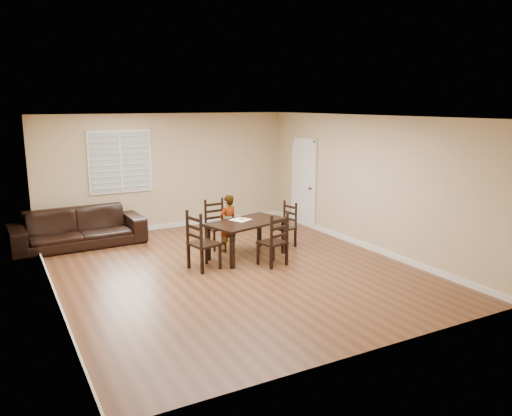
{
  "coord_description": "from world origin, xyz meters",
  "views": [
    {
      "loc": [
        -3.69,
        -7.71,
        2.93
      ],
      "look_at": [
        0.65,
        0.34,
        1.0
      ],
      "focal_mm": 35.0,
      "sensor_mm": 36.0,
      "label": 1
    }
  ],
  "objects_px": {
    "chair_near": "(216,225)",
    "donut": "(241,218)",
    "chair_left": "(198,244)",
    "child": "(228,223)",
    "chair_right": "(288,226)",
    "sofa": "(78,228)",
    "chair_far": "(277,243)",
    "dining_table": "(247,226)"
  },
  "relations": [
    {
      "from": "child",
      "to": "sofa",
      "type": "height_order",
      "value": "child"
    },
    {
      "from": "dining_table",
      "to": "chair_right",
      "type": "distance_m",
      "value": 1.17
    },
    {
      "from": "chair_left",
      "to": "donut",
      "type": "height_order",
      "value": "chair_left"
    },
    {
      "from": "dining_table",
      "to": "chair_near",
      "type": "distance_m",
      "value": 0.98
    },
    {
      "from": "donut",
      "to": "chair_far",
      "type": "bearing_deg",
      "value": -75.93
    },
    {
      "from": "chair_near",
      "to": "donut",
      "type": "bearing_deg",
      "value": -78.59
    },
    {
      "from": "chair_near",
      "to": "chair_right",
      "type": "xyz_separation_m",
      "value": [
        1.35,
        -0.64,
        -0.03
      ]
    },
    {
      "from": "chair_right",
      "to": "child",
      "type": "xyz_separation_m",
      "value": [
        -1.26,
        0.23,
        0.15
      ]
    },
    {
      "from": "child",
      "to": "chair_far",
      "type": "bearing_deg",
      "value": 90.03
    },
    {
      "from": "sofa",
      "to": "chair_far",
      "type": "bearing_deg",
      "value": -48.41
    },
    {
      "from": "chair_near",
      "to": "chair_right",
      "type": "distance_m",
      "value": 1.49
    },
    {
      "from": "dining_table",
      "to": "chair_near",
      "type": "relative_size",
      "value": 1.69
    },
    {
      "from": "chair_far",
      "to": "chair_right",
      "type": "distance_m",
      "value": 1.41
    },
    {
      "from": "chair_right",
      "to": "sofa",
      "type": "relative_size",
      "value": 0.35
    },
    {
      "from": "child",
      "to": "chair_near",
      "type": "bearing_deg",
      "value": -93.06
    },
    {
      "from": "chair_far",
      "to": "donut",
      "type": "distance_m",
      "value": 1.02
    },
    {
      "from": "chair_far",
      "to": "chair_left",
      "type": "height_order",
      "value": "chair_left"
    },
    {
      "from": "chair_left",
      "to": "child",
      "type": "bearing_deg",
      "value": -62.43
    },
    {
      "from": "sofa",
      "to": "chair_near",
      "type": "bearing_deg",
      "value": -30.72
    },
    {
      "from": "chair_far",
      "to": "child",
      "type": "height_order",
      "value": "child"
    },
    {
      "from": "chair_right",
      "to": "sofa",
      "type": "height_order",
      "value": "chair_right"
    },
    {
      "from": "chair_near",
      "to": "dining_table",
      "type": "bearing_deg",
      "value": -79.63
    },
    {
      "from": "chair_near",
      "to": "chair_far",
      "type": "xyz_separation_m",
      "value": [
        0.45,
        -1.72,
        -0.0
      ]
    },
    {
      "from": "chair_near",
      "to": "chair_left",
      "type": "bearing_deg",
      "value": -129.3
    },
    {
      "from": "chair_left",
      "to": "child",
      "type": "distance_m",
      "value": 1.29
    },
    {
      "from": "chair_near",
      "to": "child",
      "type": "relative_size",
      "value": 0.87
    },
    {
      "from": "chair_left",
      "to": "sofa",
      "type": "xyz_separation_m",
      "value": [
        -1.61,
        2.61,
        -0.1
      ]
    },
    {
      "from": "dining_table",
      "to": "child",
      "type": "relative_size",
      "value": 1.47
    },
    {
      "from": "chair_near",
      "to": "sofa",
      "type": "bearing_deg",
      "value": 147.67
    },
    {
      "from": "chair_far",
      "to": "sofa",
      "type": "bearing_deg",
      "value": -58.52
    },
    {
      "from": "chair_right",
      "to": "donut",
      "type": "xyz_separation_m",
      "value": [
        -1.14,
        -0.13,
        0.31
      ]
    },
    {
      "from": "dining_table",
      "to": "chair_near",
      "type": "height_order",
      "value": "chair_near"
    },
    {
      "from": "chair_left",
      "to": "child",
      "type": "height_order",
      "value": "child"
    },
    {
      "from": "donut",
      "to": "sofa",
      "type": "xyz_separation_m",
      "value": [
        -2.72,
        2.14,
        -0.35
      ]
    },
    {
      "from": "donut",
      "to": "chair_right",
      "type": "bearing_deg",
      "value": 6.42
    },
    {
      "from": "chair_far",
      "to": "child",
      "type": "bearing_deg",
      "value": -86.96
    },
    {
      "from": "chair_left",
      "to": "chair_right",
      "type": "distance_m",
      "value": 2.32
    },
    {
      "from": "chair_near",
      "to": "donut",
      "type": "height_order",
      "value": "chair_near"
    },
    {
      "from": "dining_table",
      "to": "child",
      "type": "distance_m",
      "value": 0.55
    },
    {
      "from": "chair_left",
      "to": "chair_right",
      "type": "height_order",
      "value": "chair_left"
    },
    {
      "from": "dining_table",
      "to": "child",
      "type": "height_order",
      "value": "child"
    },
    {
      "from": "dining_table",
      "to": "chair_right",
      "type": "height_order",
      "value": "chair_right"
    }
  ]
}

